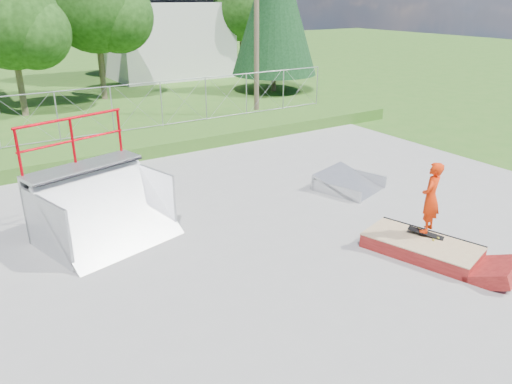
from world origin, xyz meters
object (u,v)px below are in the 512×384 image
quarter_pipe (103,185)px  skater (430,201)px  grind_box (421,248)px  flat_bank_ramp (350,182)px

quarter_pipe → skater: size_ratio=1.72×
grind_box → flat_bank_ramp: flat_bank_ramp is taller
grind_box → quarter_pipe: 7.36m
grind_box → flat_bank_ramp: bearing=52.7°
grind_box → quarter_pipe: size_ratio=0.97×
grind_box → skater: bearing=8.3°
quarter_pipe → grind_box: bearing=-54.0°
flat_bank_ramp → skater: skater is taller
flat_bank_ramp → grind_box: bearing=-127.7°
quarter_pipe → flat_bank_ramp: (7.07, -0.70, -1.15)m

